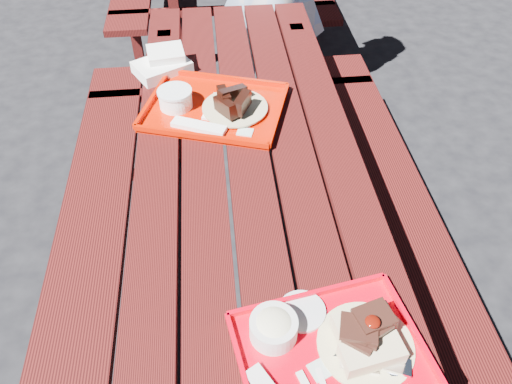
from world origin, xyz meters
The scene contains 5 objects.
ground centered at (0.00, 0.00, 0.00)m, with size 60.00×60.00×0.00m, color black.
picnic_table_near centered at (0.00, 0.00, 0.56)m, with size 1.41×2.40×0.75m.
near_tray centered at (0.12, -0.61, 0.78)m, with size 0.47×0.40×0.13m.
far_tray centered at (-0.11, 0.35, 0.77)m, with size 0.57×0.50×0.08m.
white_cloth centered at (-0.29, 0.64, 0.79)m, with size 0.25×0.23×0.08m.
Camera 1 is at (-0.10, -1.15, 1.83)m, focal length 35.00 mm.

